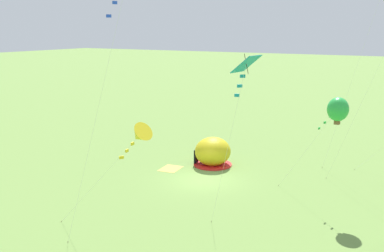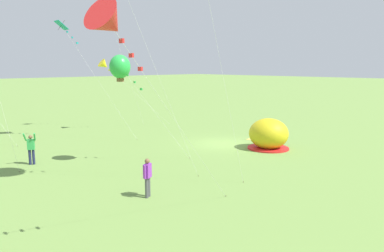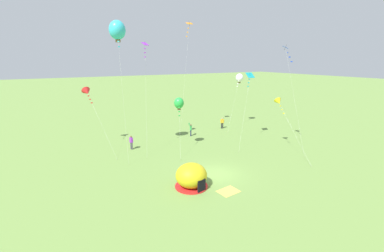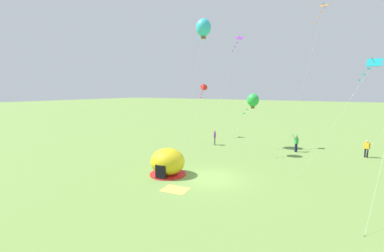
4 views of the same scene
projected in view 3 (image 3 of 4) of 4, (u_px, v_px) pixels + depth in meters
name	position (u px, v px, depth m)	size (l,w,h in m)	color
ground_plane	(216.00, 174.00, 24.38)	(300.00, 300.00, 0.00)	olive
popup_tent	(191.00, 176.00, 21.73)	(2.81, 2.81, 2.10)	gold
picnic_blanket	(228.00, 191.00, 21.20)	(1.70, 1.30, 0.01)	gold
person_far_back	(222.00, 122.00, 40.24)	(0.57, 0.34, 1.72)	black
person_arms_raised	(191.00, 129.00, 36.26)	(0.67, 0.72, 1.89)	#1E2347
person_watching_sky	(131.00, 142.00, 30.84)	(0.38, 0.54, 1.72)	#4C4C51
kite_orange	(189.00, 28.00, 35.89)	(3.11, 2.44, 15.82)	silver
kite_cyan	(117.00, 30.00, 26.25)	(1.68, 4.33, 14.45)	silver
kite_blue	(287.00, 53.00, 28.90)	(0.96, 4.60, 12.20)	silver
kite_white	(239.00, 78.00, 41.19)	(5.17, 3.95, 8.35)	silver
kite_teal	(250.00, 77.00, 32.72)	(4.82, 3.99, 8.96)	silver
kite_red	(87.00, 92.00, 31.01)	(2.21, 7.32, 7.38)	silver
kite_green	(179.00, 103.00, 30.22)	(2.32, 4.30, 6.24)	silver
kite_yellow	(279.00, 102.00, 30.55)	(1.90, 6.81, 6.20)	silver
kite_purple	(145.00, 49.00, 29.68)	(2.42, 4.99, 12.59)	silver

